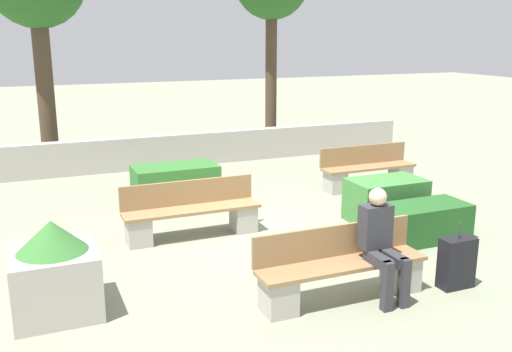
# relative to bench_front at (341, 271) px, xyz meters

# --- Properties ---
(ground_plane) EXTENTS (60.00, 60.00, 0.00)m
(ground_plane) POSITION_rel_bench_front_xyz_m (0.06, 2.28, -0.35)
(ground_plane) COLOR gray
(perimeter_wall) EXTENTS (12.37, 0.30, 0.78)m
(perimeter_wall) POSITION_rel_bench_front_xyz_m (0.06, 7.78, 0.04)
(perimeter_wall) COLOR #ADA89E
(perimeter_wall) RESTS_ON ground_plane
(bench_front) EXTENTS (2.17, 0.49, 0.88)m
(bench_front) POSITION_rel_bench_front_xyz_m (0.00, 0.00, 0.00)
(bench_front) COLOR #937047
(bench_front) RESTS_ON ground_plane
(bench_left_side) EXTENTS (2.19, 0.48, 0.88)m
(bench_left_side) POSITION_rel_bench_front_xyz_m (-1.05, 2.82, 0.00)
(bench_left_side) COLOR #937047
(bench_left_side) RESTS_ON ground_plane
(bench_right_side) EXTENTS (2.06, 0.49, 0.88)m
(bench_right_side) POSITION_rel_bench_front_xyz_m (3.18, 4.24, -0.00)
(bench_right_side) COLOR #937047
(bench_right_side) RESTS_ON ground_plane
(person_seated_man) EXTENTS (0.38, 0.63, 1.36)m
(person_seated_man) POSITION_rel_bench_front_xyz_m (0.45, -0.14, 0.41)
(person_seated_man) COLOR #333338
(person_seated_man) RESTS_ON ground_plane
(hedge_block_near_left) EXTENTS (1.45, 0.71, 0.58)m
(hedge_block_near_left) POSITION_rel_bench_front_xyz_m (2.25, 1.29, -0.07)
(hedge_block_near_left) COLOR #235623
(hedge_block_near_left) RESTS_ON ground_plane
(hedge_block_near_right) EXTENTS (1.65, 0.87, 0.62)m
(hedge_block_near_right) POSITION_rel_bench_front_xyz_m (-0.68, 5.22, -0.05)
(hedge_block_near_right) COLOR #33702D
(hedge_block_near_right) RESTS_ON ground_plane
(hedge_block_mid_left) EXTENTS (1.28, 0.79, 0.73)m
(hedge_block_mid_left) POSITION_rel_bench_front_xyz_m (2.27, 2.31, 0.01)
(hedge_block_mid_left) COLOR #3D7A38
(hedge_block_mid_left) RESTS_ON ground_plane
(planter_corner_left) EXTENTS (0.96, 0.96, 1.12)m
(planter_corner_left) POSITION_rel_bench_front_xyz_m (-3.22, 0.95, 0.17)
(planter_corner_left) COLOR #ADA89E
(planter_corner_left) RESTS_ON ground_plane
(suitcase) EXTENTS (0.45, 0.23, 0.86)m
(suitcase) POSITION_rel_bench_front_xyz_m (1.53, -0.29, -0.02)
(suitcase) COLOR black
(suitcase) RESTS_ON ground_plane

